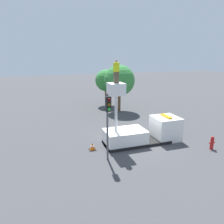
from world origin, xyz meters
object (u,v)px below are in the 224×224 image
Objects in this scene: tree_left_bg at (119,81)px; tree_right_bg at (106,81)px; fire_hydrant at (212,143)px; bucket_truck at (143,131)px; traffic_cone_rear at (92,147)px; worker at (116,71)px; traffic_light_pole at (108,114)px.

tree_left_bg is 3.71m from tree_right_bg.
fire_hydrant is 0.18× the size of tree_left_bg.
bucket_truck is 4.43m from traffic_cone_rear.
worker is at bearing 180.00° from bucket_truck.
tree_right_bg reaches higher than fire_hydrant.
fire_hydrant is at bearing -23.49° from worker.
traffic_cone_rear is at bearing -111.61° from tree_right_bg.
traffic_cone_rear is at bearing -177.09° from worker.
bucket_truck is 14.01m from tree_right_bg.
bucket_truck is 11.10× the size of traffic_cone_rear.
worker reaches higher than traffic_cone_rear.
tree_right_bg is at bearing 85.40° from bucket_truck.
bucket_truck is 10.66m from tree_left_bg.
bucket_truck reaches higher than fire_hydrant.
traffic_cone_rear is (-4.37, -0.10, -0.68)m from bucket_truck.
worker is at bearing -112.10° from tree_left_bg.
bucket_truck is 1.29× the size of tree_right_bg.
tree_right_bg is (-3.33, 16.71, 2.98)m from fire_hydrant.
bucket_truck is at bearing 146.15° from fire_hydrant.
traffic_cone_rear is (-0.65, 1.98, -3.06)m from traffic_light_pole.
bucket_truck reaches higher than tree_right_bg.
tree_left_bg reaches higher than traffic_light_pole.
fire_hydrant is (6.85, -2.98, -5.44)m from worker.
worker reaches higher than tree_right_bg.
worker is 0.30× the size of tree_left_bg.
tree_left_bg is at bearing 59.26° from traffic_cone_rear.
worker is at bearing 2.91° from traffic_cone_rear.
worker is 9.24m from fire_hydrant.
fire_hydrant is at bearing -6.30° from traffic_light_pole.
traffic_light_pole is at bearing 173.70° from fire_hydrant.
traffic_light_pole is 8.68m from fire_hydrant.
traffic_light_pole is at bearing -106.99° from tree_right_bg.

